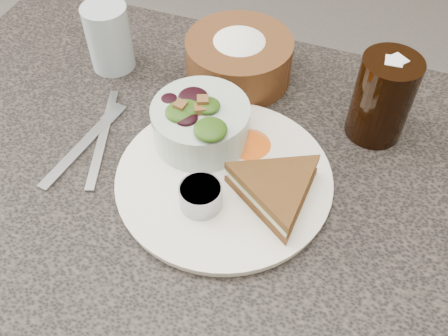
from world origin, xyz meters
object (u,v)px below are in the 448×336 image
(bread_basket, at_px, (239,53))
(water_glass, at_px, (109,37))
(sandwich, at_px, (276,190))
(salad_bowl, at_px, (201,118))
(cola_glass, at_px, (383,95))
(dinner_plate, at_px, (224,179))
(dressing_ramekin, at_px, (201,196))
(dining_table, at_px, (204,290))

(bread_basket, height_order, water_glass, water_glass)
(sandwich, xyz_separation_m, water_glass, (-0.35, 0.19, 0.02))
(water_glass, bearing_deg, bread_basket, 11.59)
(salad_bowl, relative_size, bread_basket, 0.81)
(salad_bowl, height_order, cola_glass, cola_glass)
(dinner_plate, height_order, dressing_ramekin, dressing_ramekin)
(dinner_plate, relative_size, bread_basket, 1.70)
(dinner_plate, bearing_deg, salad_bowl, 134.53)
(dining_table, xyz_separation_m, water_glass, (-0.22, 0.17, 0.43))
(dinner_plate, height_order, salad_bowl, salad_bowl)
(dining_table, bearing_deg, water_glass, 142.15)
(sandwich, bearing_deg, dining_table, -154.18)
(salad_bowl, height_order, bread_basket, bread_basket)
(salad_bowl, bearing_deg, sandwich, -27.65)
(dressing_ramekin, bearing_deg, dining_table, 118.60)
(cola_glass, bearing_deg, bread_basket, 168.14)
(dining_table, height_order, dressing_ramekin, dressing_ramekin)
(salad_bowl, xyz_separation_m, water_glass, (-0.21, 0.12, 0.00))
(salad_bowl, distance_m, dressing_ramekin, 0.12)
(salad_bowl, bearing_deg, cola_glass, 26.26)
(water_glass, bearing_deg, sandwich, -28.92)
(bread_basket, distance_m, cola_glass, 0.24)
(sandwich, height_order, cola_glass, cola_glass)
(dining_table, relative_size, cola_glass, 6.97)
(sandwich, xyz_separation_m, bread_basket, (-0.13, 0.24, 0.02))
(cola_glass, bearing_deg, dining_table, -142.72)
(dining_table, bearing_deg, sandwich, -7.85)
(bread_basket, bearing_deg, salad_bowl, -90.18)
(dining_table, relative_size, bread_basket, 5.75)
(dining_table, xyz_separation_m, sandwich, (0.12, -0.02, 0.41))
(salad_bowl, distance_m, water_glass, 0.24)
(dining_table, distance_m, dressing_ramekin, 0.41)
(dinner_plate, bearing_deg, sandwich, -9.49)
(dinner_plate, height_order, bread_basket, bread_basket)
(dinner_plate, xyz_separation_m, water_glass, (-0.27, 0.18, 0.05))
(salad_bowl, xyz_separation_m, cola_glass, (0.23, 0.12, 0.02))
(sandwich, relative_size, cola_glass, 1.04)
(dressing_ramekin, distance_m, bread_basket, 0.28)
(dressing_ramekin, xyz_separation_m, cola_glass, (0.19, 0.23, 0.04))
(dinner_plate, xyz_separation_m, sandwich, (0.08, -0.01, 0.03))
(dinner_plate, distance_m, sandwich, 0.08)
(bread_basket, height_order, cola_glass, cola_glass)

